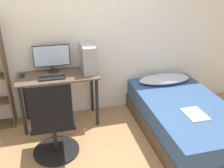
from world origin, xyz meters
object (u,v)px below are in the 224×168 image
at_px(keyboard, 52,78).
at_px(pc_tower, 88,58).
at_px(office_chair, 54,128).
at_px(monitor, 52,57).
at_px(bed, 184,118).

xyz_separation_m(keyboard, pc_tower, (0.52, 0.15, 0.18)).
relative_size(office_chair, keyboard, 2.93).
bearing_deg(pc_tower, office_chair, -125.32).
distance_m(office_chair, pc_tower, 1.11).
bearing_deg(office_chair, monitor, 86.12).
relative_size(office_chair, monitor, 2.04).
distance_m(keyboard, pc_tower, 0.57).
bearing_deg(monitor, keyboard, -95.46).
distance_m(bed, monitor, 2.02).
xyz_separation_m(bed, keyboard, (-1.71, 0.59, 0.54)).
bearing_deg(bed, keyboard, 160.95).
bearing_deg(monitor, pc_tower, -12.65).
distance_m(bed, pc_tower, 1.57).
relative_size(monitor, pc_tower, 1.31).
bearing_deg(keyboard, pc_tower, 16.03).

